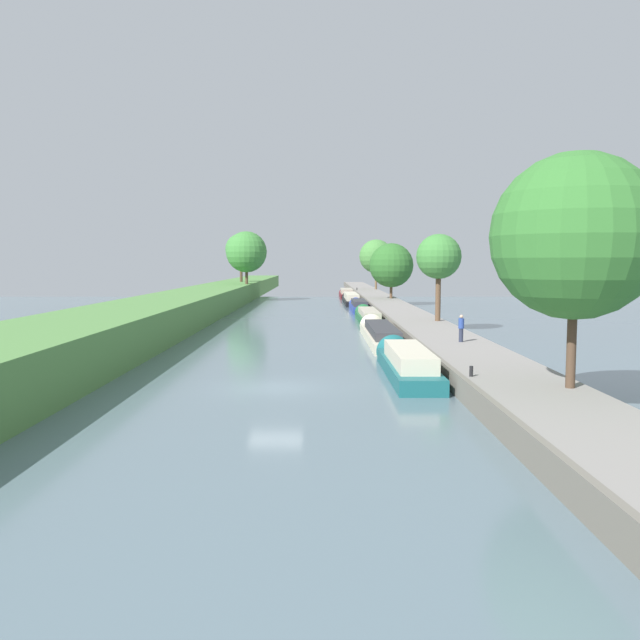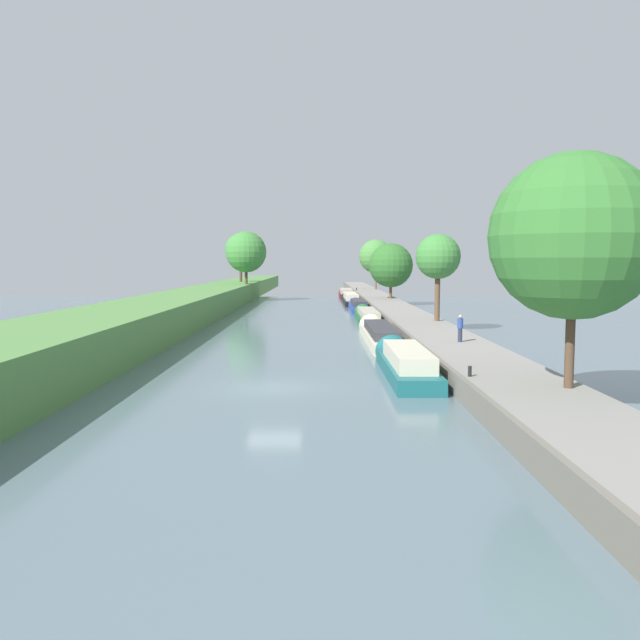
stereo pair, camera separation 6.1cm
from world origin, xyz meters
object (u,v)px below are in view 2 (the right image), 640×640
at_px(narrowboat_teal, 406,362).
at_px(narrowboat_blue, 360,306).
at_px(narrowboat_black, 352,299).
at_px(narrowboat_green, 369,316).
at_px(mooring_bollard_far, 359,289).
at_px(narrowboat_maroon, 348,294).
at_px(mooring_bollard_near, 472,371).
at_px(narrowboat_cream, 381,333).
at_px(person_walking, 462,328).

height_order(narrowboat_teal, narrowboat_blue, narrowboat_teal).
height_order(narrowboat_blue, narrowboat_black, narrowboat_black).
distance_m(narrowboat_green, mooring_bollard_far, 48.70).
height_order(narrowboat_green, mooring_bollard_far, mooring_bollard_far).
xyz_separation_m(narrowboat_maroon, mooring_bollard_near, (2.06, -80.22, 0.60)).
bearing_deg(narrowboat_teal, mooring_bollard_far, 88.59).
bearing_deg(narrowboat_black, narrowboat_blue, -88.99).
bearing_deg(narrowboat_green, narrowboat_cream, -90.99).
xyz_separation_m(narrowboat_maroon, person_walking, (4.23, -68.28, 1.25)).
height_order(mooring_bollard_near, mooring_bollard_far, same).
bearing_deg(narrowboat_teal, mooring_bollard_near, -73.22).
bearing_deg(narrowboat_green, narrowboat_blue, 90.28).
distance_m(narrowboat_teal, narrowboat_maroon, 73.80).
relative_size(narrowboat_teal, mooring_bollard_far, 26.54).
height_order(narrowboat_teal, narrowboat_cream, narrowboat_teal).
xyz_separation_m(narrowboat_cream, narrowboat_green, (0.27, 15.46, -0.00)).
bearing_deg(mooring_bollard_far, narrowboat_teal, -91.41).
distance_m(person_walking, mooring_bollard_far, 73.04).
xyz_separation_m(narrowboat_green, narrowboat_maroon, (-0.37, 43.95, 0.08)).
bearing_deg(narrowboat_blue, mooring_bollard_far, 87.06).
distance_m(narrowboat_blue, narrowboat_maroon, 29.61).
height_order(narrowboat_maroon, mooring_bollard_near, narrowboat_maroon).
xyz_separation_m(narrowboat_green, person_walking, (3.86, -24.33, 1.33)).
xyz_separation_m(narrowboat_teal, narrowboat_blue, (0.17, 44.20, -0.05)).
distance_m(narrowboat_teal, mooring_bollard_far, 78.55).
relative_size(narrowboat_teal, narrowboat_maroon, 1.00).
relative_size(person_walking, mooring_bollard_near, 3.69).
xyz_separation_m(narrowboat_green, narrowboat_blue, (-0.07, 14.34, 0.04)).
distance_m(narrowboat_maroon, mooring_bollard_near, 80.25).
bearing_deg(narrowboat_blue, person_walking, -84.19).
height_order(narrowboat_maroon, person_walking, person_walking).
xyz_separation_m(narrowboat_teal, person_walking, (4.11, 5.52, 1.25)).
height_order(narrowboat_blue, narrowboat_maroon, narrowboat_maroon).
height_order(narrowboat_teal, person_walking, person_walking).
relative_size(narrowboat_green, narrowboat_maroon, 1.20).
height_order(narrowboat_teal, narrowboat_green, narrowboat_teal).
height_order(narrowboat_green, narrowboat_blue, narrowboat_blue).
distance_m(narrowboat_green, mooring_bollard_near, 36.32).
xyz_separation_m(narrowboat_cream, mooring_bollard_far, (1.96, 64.13, 0.68)).
distance_m(narrowboat_teal, narrowboat_black, 58.75).
bearing_deg(narrowboat_teal, person_walking, 53.37).
relative_size(narrowboat_cream, narrowboat_black, 0.93).
height_order(narrowboat_teal, mooring_bollard_far, narrowboat_teal).
xyz_separation_m(narrowboat_black, narrowboat_maroon, (-0.04, 15.06, 0.00)).
distance_m(narrowboat_black, mooring_bollard_near, 65.20).
bearing_deg(narrowboat_maroon, narrowboat_black, -89.84).
distance_m(narrowboat_cream, narrowboat_black, 44.35).
bearing_deg(narrowboat_teal, narrowboat_cream, 90.10).
height_order(narrowboat_green, mooring_bollard_near, mooring_bollard_near).
bearing_deg(mooring_bollard_near, mooring_bollard_far, 90.00).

